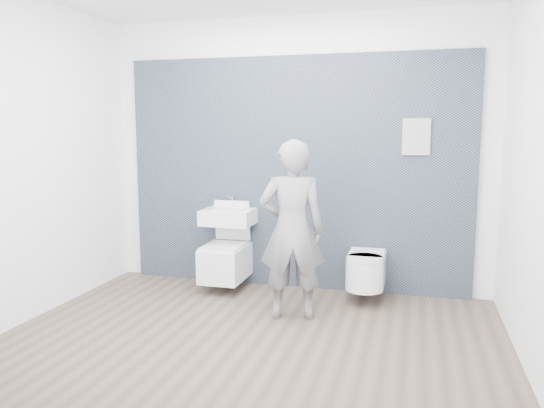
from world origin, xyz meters
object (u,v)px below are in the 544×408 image
(washbasin, at_px, (228,216))
(toilet_square, at_px, (226,260))
(visitor, at_px, (292,230))
(toilet_rounded, at_px, (366,270))

(washbasin, relative_size, toilet_square, 0.66)
(washbasin, xyz_separation_m, visitor, (0.85, -0.71, 0.03))
(toilet_rounded, distance_m, visitor, 0.97)
(washbasin, bearing_deg, toilet_rounded, -4.19)
(toilet_rounded, relative_size, visitor, 0.38)
(washbasin, relative_size, toilet_rounded, 0.88)
(toilet_square, distance_m, toilet_rounded, 1.44)
(toilet_square, relative_size, toilet_rounded, 1.32)
(washbasin, distance_m, visitor, 1.11)
(visitor, bearing_deg, toilet_square, -50.06)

